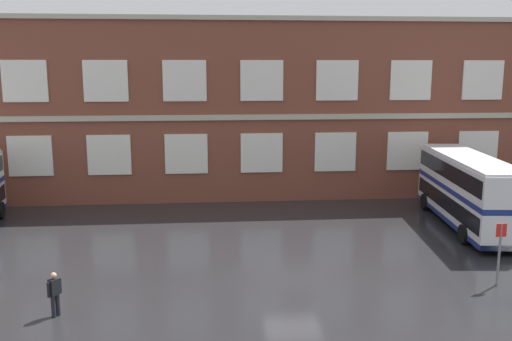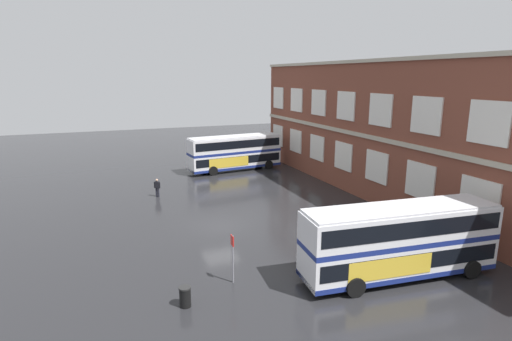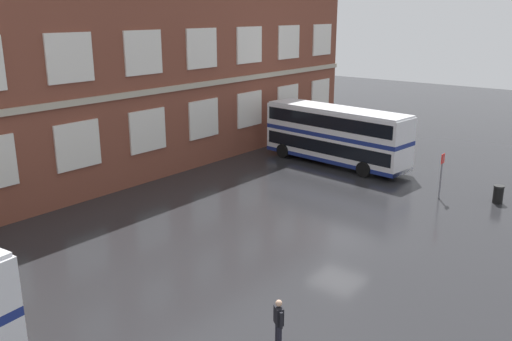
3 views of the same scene
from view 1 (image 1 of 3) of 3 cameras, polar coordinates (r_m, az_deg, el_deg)
ground_plane at (r=27.09m, az=3.15°, el=-9.12°), size 120.00×120.00×0.00m
brick_terminal_building at (r=41.50m, az=0.04°, el=6.25°), size 45.29×8.19×12.31m
double_decker_middle at (r=34.31m, az=20.68°, el=-1.85°), size 3.69×11.20×4.07m
waiting_passenger at (r=22.37m, az=-19.71°, el=-11.54°), size 0.46×0.57×1.70m
bus_stand_flag at (r=25.74m, az=23.45°, el=-7.23°), size 0.44×0.10×2.70m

